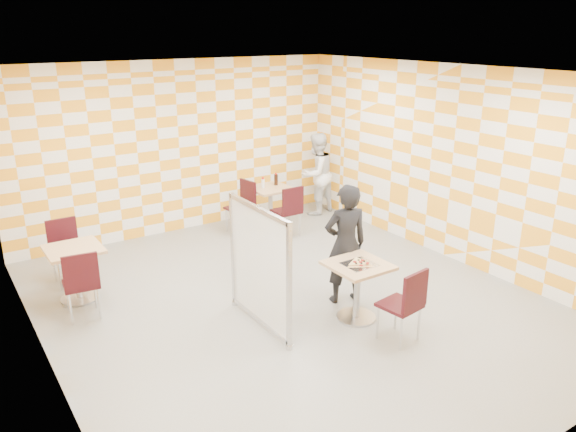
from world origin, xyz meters
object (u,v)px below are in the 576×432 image
at_px(main_table, 358,282).
at_px(empty_table, 76,265).
at_px(second_table, 270,200).
at_px(chair_empty_near, 81,280).
at_px(man_dark, 345,244).
at_px(sport_bottle, 263,183).
at_px(chair_second_front, 289,207).
at_px(partition, 259,267).
at_px(chair_empty_far, 65,246).
at_px(chair_second_side, 244,202).
at_px(man_white, 316,174).
at_px(soda_bottle, 276,180).
at_px(chair_main_front, 407,301).

relative_size(main_table, empty_table, 1.00).
xyz_separation_m(second_table, chair_empty_near, (-3.79, -1.67, 0.04)).
distance_m(man_dark, sport_bottle, 3.16).
relative_size(chair_second_front, partition, 0.60).
bearing_deg(second_table, chair_empty_far, -174.27).
xyz_separation_m(chair_second_side, chair_empty_far, (-3.16, -0.43, 0.00)).
height_order(chair_second_front, man_dark, man_dark).
relative_size(man_white, soda_bottle, 6.92).
relative_size(second_table, man_white, 0.47).
xyz_separation_m(chair_second_front, chair_second_side, (-0.51, 0.72, 0.00)).
relative_size(second_table, sport_bottle, 3.75).
height_order(chair_main_front, chair_empty_far, same).
distance_m(chair_second_side, chair_empty_near, 3.69).
xyz_separation_m(main_table, chair_empty_far, (-2.76, 3.16, 0.04)).
height_order(sport_bottle, soda_bottle, soda_bottle).
bearing_deg(partition, main_table, -25.04).
bearing_deg(man_dark, partition, 13.52).
distance_m(man_white, soda_bottle, 1.00).
distance_m(empty_table, man_dark, 3.60).
relative_size(man_dark, man_white, 1.02).
bearing_deg(chair_second_front, soda_bottle, 75.34).
height_order(chair_empty_far, partition, partition).
xyz_separation_m(second_table, chair_main_front, (-0.83, -4.28, 0.04)).
bearing_deg(man_white, chair_second_front, 21.56).
height_order(chair_main_front, sport_bottle, sport_bottle).
distance_m(chair_second_side, man_dark, 3.14).
relative_size(chair_main_front, chair_empty_far, 1.00).
xyz_separation_m(chair_second_front, man_dark, (-0.72, -2.40, 0.27)).
height_order(chair_second_side, man_white, man_white).
distance_m(partition, sport_bottle, 3.61).
relative_size(empty_table, man_white, 0.47).
bearing_deg(chair_second_front, chair_empty_near, -164.91).
xyz_separation_m(main_table, chair_empty_near, (-2.87, 1.87, 0.04)).
height_order(chair_second_side, soda_bottle, soda_bottle).
height_order(second_table, chair_second_side, chair_second_side).
bearing_deg(main_table, sport_bottle, 77.51).
distance_m(man_dark, soda_bottle, 3.27).
bearing_deg(chair_main_front, soda_bottle, 77.07).
bearing_deg(second_table, chair_second_front, -91.49).
bearing_deg(chair_second_side, chair_second_front, -54.69).
xyz_separation_m(chair_second_side, partition, (-1.50, -3.08, 0.25)).
xyz_separation_m(chair_empty_far, man_white, (4.85, 0.55, 0.25)).
height_order(main_table, man_dark, man_dark).
xyz_separation_m(chair_empty_near, man_white, (4.96, 1.85, 0.25)).
relative_size(chair_second_side, partition, 0.60).
xyz_separation_m(empty_table, chair_empty_near, (-0.08, -0.62, 0.04)).
xyz_separation_m(partition, sport_bottle, (1.90, 3.06, 0.05)).
xyz_separation_m(chair_main_front, chair_second_front, (0.81, 3.63, 0.00)).
bearing_deg(sport_bottle, chair_main_front, -99.19).
xyz_separation_m(partition, man_dark, (1.29, -0.04, 0.02)).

